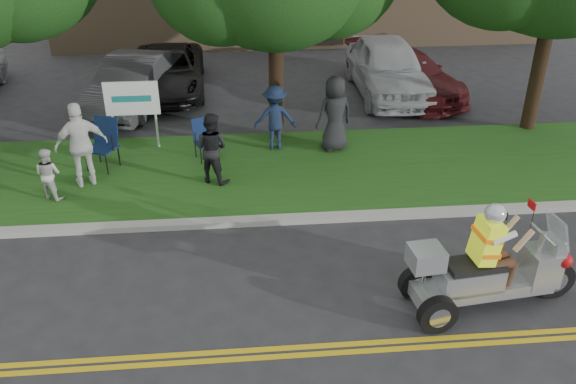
{
  "coord_description": "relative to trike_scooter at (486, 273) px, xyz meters",
  "views": [
    {
      "loc": [
        -0.48,
        -7.03,
        6.27
      ],
      "look_at": [
        0.32,
        2.0,
        1.25
      ],
      "focal_mm": 38.0,
      "sensor_mm": 36.0,
      "label": 1
    }
  ],
  "objects": [
    {
      "name": "ground",
      "position": [
        -3.23,
        -0.25,
        -0.65
      ],
      "size": [
        120.0,
        120.0,
        0.0
      ],
      "primitive_type": "plane",
      "color": "#28282B",
      "rests_on": "ground"
    },
    {
      "name": "centerline_near",
      "position": [
        -3.23,
        -0.83,
        -0.65
      ],
      "size": [
        60.0,
        0.1,
        0.01
      ],
      "primitive_type": "cube",
      "color": "gold",
      "rests_on": "ground"
    },
    {
      "name": "centerline_far",
      "position": [
        -3.23,
        -0.67,
        -0.65
      ],
      "size": [
        60.0,
        0.1,
        0.01
      ],
      "primitive_type": "cube",
      "color": "gold",
      "rests_on": "ground"
    },
    {
      "name": "curb",
      "position": [
        -3.23,
        2.8,
        -0.59
      ],
      "size": [
        60.0,
        0.25,
        0.12
      ],
      "primitive_type": "cube",
      "color": "#A8A89E",
      "rests_on": "ground"
    },
    {
      "name": "grass_verge",
      "position": [
        -3.23,
        4.95,
        -0.6
      ],
      "size": [
        60.0,
        4.0,
        0.1
      ],
      "primitive_type": "cube",
      "color": "#235015",
      "rests_on": "ground"
    },
    {
      "name": "business_sign",
      "position": [
        -6.13,
        6.35,
        0.6
      ],
      "size": [
        1.25,
        0.06,
        1.75
      ],
      "color": "silver",
      "rests_on": "ground"
    },
    {
      "name": "trike_scooter",
      "position": [
        0.0,
        0.0,
        0.0
      ],
      "size": [
        2.87,
        1.01,
        1.87
      ],
      "rotation": [
        0.0,
        0.0,
        0.12
      ],
      "color": "black",
      "rests_on": "ground"
    },
    {
      "name": "lawn_chair_a",
      "position": [
        -6.69,
        5.4,
        0.09
      ],
      "size": [
        0.8,
        0.81,
        1.13
      ],
      "rotation": [
        0.0,
        0.0,
        -0.42
      ],
      "color": "black",
      "rests_on": "grass_verge"
    },
    {
      "name": "lawn_chair_b",
      "position": [
        -4.48,
        5.67,
        -0.02
      ],
      "size": [
        0.64,
        0.65,
        0.93
      ],
      "rotation": [
        0.0,
        0.0,
        0.37
      ],
      "color": "black",
      "rests_on": "grass_verge"
    },
    {
      "name": "spectator_adult_mid",
      "position": [
        -4.28,
        4.48,
        0.22
      ],
      "size": [
        0.94,
        0.87,
        1.54
      ],
      "primitive_type": "imported",
      "rotation": [
        0.0,
        0.0,
        2.64
      ],
      "color": "black",
      "rests_on": "grass_verge"
    },
    {
      "name": "spectator_adult_right",
      "position": [
        -6.96,
        4.55,
        0.37
      ],
      "size": [
        1.16,
        0.79,
        1.83
      ],
      "primitive_type": "imported",
      "rotation": [
        0.0,
        0.0,
        3.49
      ],
      "color": "silver",
      "rests_on": "grass_verge"
    },
    {
      "name": "spectator_chair_a",
      "position": [
        -2.83,
        6.03,
        0.23
      ],
      "size": [
        1.01,
        0.58,
        1.55
      ],
      "primitive_type": "imported",
      "rotation": [
        0.0,
        0.0,
        3.15
      ],
      "color": "#16223F",
      "rests_on": "grass_verge"
    },
    {
      "name": "spectator_chair_b",
      "position": [
        -1.45,
        5.85,
        0.34
      ],
      "size": [
        1.01,
        0.82,
        1.79
      ],
      "primitive_type": "imported",
      "rotation": [
        0.0,
        0.0,
        3.47
      ],
      "color": "black",
      "rests_on": "grass_verge"
    },
    {
      "name": "child_right",
      "position": [
        -7.56,
        4.01,
        -0.0
      ],
      "size": [
        0.66,
        0.6,
        1.1
      ],
      "primitive_type": "imported",
      "rotation": [
        0.0,
        0.0,
        2.7
      ],
      "color": "beige",
      "rests_on": "grass_verge"
    },
    {
      "name": "parked_car_left",
      "position": [
        -6.58,
        9.37,
        0.05
      ],
      "size": [
        2.5,
        4.54,
        1.42
      ],
      "primitive_type": "imported",
      "rotation": [
        0.0,
        0.0,
        -0.25
      ],
      "color": "#313133",
      "rests_on": "ground"
    },
    {
      "name": "parked_car_mid",
      "position": [
        -5.73,
        10.61,
        -0.02
      ],
      "size": [
        2.3,
        4.67,
        1.27
      ],
      "primitive_type": "imported",
      "rotation": [
        0.0,
        0.0,
        0.04
      ],
      "color": "black",
      "rests_on": "ground"
    },
    {
      "name": "parked_car_right",
      "position": [
        1.27,
        9.66,
        -0.0
      ],
      "size": [
        3.35,
        4.84,
        1.3
      ],
      "primitive_type": "imported",
      "rotation": [
        0.0,
        0.0,
        0.38
      ],
      "color": "#430F12",
      "rests_on": "ground"
    },
    {
      "name": "parked_car_far_right",
      "position": [
        0.77,
        9.85,
        0.16
      ],
      "size": [
        1.96,
        4.8,
        1.63
      ],
      "primitive_type": "imported",
      "rotation": [
        0.0,
        0.0,
        0.01
      ],
      "color": "#B5B9BD",
      "rests_on": "ground"
    }
  ]
}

